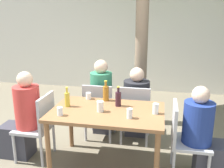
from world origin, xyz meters
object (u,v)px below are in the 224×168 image
at_px(patio_chair_2, 99,109).
at_px(person_seated_3, 137,105).
at_px(wine_bottle_1, 118,99).
at_px(patio_chair_1, 183,136).
at_px(dining_table_front, 107,117).
at_px(person_seated_0, 23,120).
at_px(person_seated_1, 205,139).
at_px(amber_bottle_2, 106,93).
at_px(patio_chair_3, 135,111).
at_px(oil_cruet_0, 67,99).
at_px(drinking_glass_4, 60,111).
at_px(drinking_glass_1, 100,106).
at_px(person_seated_2, 103,101).
at_px(patio_chair_0, 39,123).
at_px(drinking_glass_3, 156,109).
at_px(drinking_glass_0, 130,113).
at_px(drinking_glass_2, 89,96).

bearing_deg(patio_chair_2, person_seated_3, -156.89).
bearing_deg(wine_bottle_1, patio_chair_1, -12.05).
relative_size(dining_table_front, person_seated_0, 1.14).
distance_m(person_seated_1, amber_bottle_2, 1.35).
bearing_deg(patio_chair_3, dining_table_front, 67.71).
relative_size(oil_cruet_0, drinking_glass_4, 2.55).
bearing_deg(oil_cruet_0, dining_table_front, -3.56).
height_order(patio_chair_2, drinking_glass_1, patio_chair_2).
distance_m(patio_chair_1, person_seated_2, 1.49).
height_order(patio_chair_2, person_seated_0, person_seated_0).
relative_size(patio_chair_0, person_seated_1, 0.80).
bearing_deg(drinking_glass_3, drinking_glass_0, -145.96).
height_order(patio_chair_0, amber_bottle_2, amber_bottle_2).
xyz_separation_m(amber_bottle_2, drinking_glass_4, (-0.41, -0.61, -0.06)).
xyz_separation_m(patio_chair_3, person_seated_0, (-1.43, -0.67, 0.02)).
bearing_deg(person_seated_1, patio_chair_3, 52.89).
bearing_deg(drinking_glass_2, drinking_glass_4, -104.24).
bearing_deg(drinking_glass_4, drinking_glass_2, 75.76).
bearing_deg(oil_cruet_0, patio_chair_3, 38.60).
xyz_separation_m(patio_chair_1, oil_cruet_0, (-1.44, 0.03, 0.35)).
relative_size(wine_bottle_1, drinking_glass_0, 2.29).
distance_m(patio_chair_3, wine_bottle_1, 0.63).
height_order(patio_chair_1, drinking_glass_4, patio_chair_1).
height_order(patio_chair_1, person_seated_1, person_seated_1).
bearing_deg(drinking_glass_0, dining_table_front, 148.57).
distance_m(patio_chair_0, patio_chair_1, 1.83).
bearing_deg(drinking_glass_1, patio_chair_0, 176.27).
xyz_separation_m(dining_table_front, drinking_glass_2, (-0.34, 0.36, 0.13)).
xyz_separation_m(patio_chair_3, drinking_glass_3, (0.31, -0.66, 0.32)).
distance_m(dining_table_front, drinking_glass_2, 0.52).
height_order(patio_chair_2, drinking_glass_4, patio_chair_2).
bearing_deg(person_seated_1, person_seated_3, 44.39).
xyz_separation_m(dining_table_front, patio_chair_3, (0.27, 0.67, -0.17)).
bearing_deg(drinking_glass_2, amber_bottle_2, -3.03).
height_order(person_seated_2, wine_bottle_1, person_seated_2).
height_order(patio_chair_0, wine_bottle_1, wine_bottle_1).
bearing_deg(drinking_glass_4, amber_bottle_2, 56.30).
bearing_deg(drinking_glass_3, patio_chair_3, 114.85).
distance_m(dining_table_front, oil_cruet_0, 0.56).
bearing_deg(drinking_glass_1, drinking_glass_3, 5.54).
bearing_deg(patio_chair_1, dining_table_front, 90.00).
height_order(person_seated_3, drinking_glass_3, person_seated_3).
relative_size(drinking_glass_0, drinking_glass_3, 0.90).
distance_m(oil_cruet_0, drinking_glass_2, 0.38).
bearing_deg(drinking_glass_0, drinking_glass_4, -174.40).
bearing_deg(oil_cruet_0, drinking_glass_0, -14.66).
distance_m(person_seated_2, drinking_glass_3, 1.26).
relative_size(dining_table_front, person_seated_3, 1.20).
xyz_separation_m(patio_chair_3, person_seated_3, (0.00, 0.23, 0.01)).
height_order(drinking_glass_0, drinking_glass_4, drinking_glass_0).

